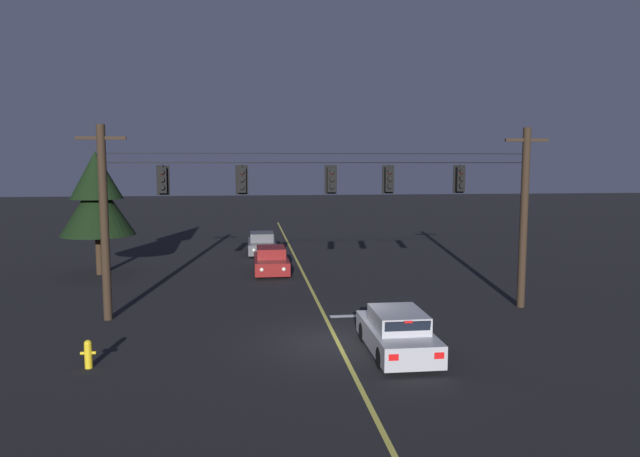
{
  "coord_description": "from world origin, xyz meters",
  "views": [
    {
      "loc": [
        -2.89,
        -18.76,
        5.93
      ],
      "look_at": [
        0.0,
        4.93,
        3.27
      ],
      "focal_mm": 33.08,
      "sensor_mm": 36.0,
      "label": 1
    }
  ],
  "objects_px": {
    "traffic_light_leftmost": "(163,180)",
    "traffic_light_rightmost": "(460,179)",
    "car_waiting_near_lane": "(397,333)",
    "car_oncoming_lead": "(271,261)",
    "traffic_light_centre": "(331,180)",
    "traffic_light_right_inner": "(389,179)",
    "traffic_light_left_inner": "(242,180)",
    "tree_verge_near": "(97,198)",
    "fire_hydrant": "(88,353)",
    "car_oncoming_trailing": "(262,244)"
  },
  "relations": [
    {
      "from": "traffic_light_centre",
      "to": "traffic_light_rightmost",
      "type": "height_order",
      "value": "same"
    },
    {
      "from": "car_waiting_near_lane",
      "to": "car_oncoming_lead",
      "type": "xyz_separation_m",
      "value": [
        -3.38,
        14.17,
        -0.0
      ]
    },
    {
      "from": "traffic_light_left_inner",
      "to": "traffic_light_centre",
      "type": "bearing_deg",
      "value": 0.0
    },
    {
      "from": "traffic_light_centre",
      "to": "traffic_light_rightmost",
      "type": "xyz_separation_m",
      "value": [
        5.2,
        0.0,
        0.0
      ]
    },
    {
      "from": "traffic_light_leftmost",
      "to": "tree_verge_near",
      "type": "height_order",
      "value": "tree_verge_near"
    },
    {
      "from": "traffic_light_centre",
      "to": "traffic_light_right_inner",
      "type": "distance_m",
      "value": 2.29
    },
    {
      "from": "traffic_light_left_inner",
      "to": "traffic_light_rightmost",
      "type": "distance_m",
      "value": 8.64
    },
    {
      "from": "car_waiting_near_lane",
      "to": "traffic_light_centre",
      "type": "bearing_deg",
      "value": 104.59
    },
    {
      "from": "traffic_light_leftmost",
      "to": "traffic_light_right_inner",
      "type": "relative_size",
      "value": 1.0
    },
    {
      "from": "tree_verge_near",
      "to": "car_oncoming_trailing",
      "type": "bearing_deg",
      "value": 35.47
    },
    {
      "from": "car_waiting_near_lane",
      "to": "car_oncoming_lead",
      "type": "height_order",
      "value": "same"
    },
    {
      "from": "traffic_light_right_inner",
      "to": "car_oncoming_trailing",
      "type": "relative_size",
      "value": 0.28
    },
    {
      "from": "traffic_light_rightmost",
      "to": "fire_hydrant",
      "type": "height_order",
      "value": "traffic_light_rightmost"
    },
    {
      "from": "traffic_light_leftmost",
      "to": "tree_verge_near",
      "type": "xyz_separation_m",
      "value": [
        -4.74,
        9.52,
        -1.17
      ]
    },
    {
      "from": "traffic_light_left_inner",
      "to": "fire_hydrant",
      "type": "distance_m",
      "value": 8.52
    },
    {
      "from": "traffic_light_rightmost",
      "to": "car_waiting_near_lane",
      "type": "bearing_deg",
      "value": -126.42
    },
    {
      "from": "car_waiting_near_lane",
      "to": "fire_hydrant",
      "type": "relative_size",
      "value": 5.15
    },
    {
      "from": "traffic_light_left_inner",
      "to": "car_waiting_near_lane",
      "type": "relative_size",
      "value": 0.28
    },
    {
      "from": "traffic_light_leftmost",
      "to": "traffic_light_left_inner",
      "type": "xyz_separation_m",
      "value": [
        2.95,
        0.0,
        0.0
      ]
    },
    {
      "from": "car_waiting_near_lane",
      "to": "fire_hydrant",
      "type": "xyz_separation_m",
      "value": [
        -9.23,
        -0.22,
        -0.21
      ]
    },
    {
      "from": "car_oncoming_trailing",
      "to": "tree_verge_near",
      "type": "distance_m",
      "value": 11.33
    },
    {
      "from": "car_waiting_near_lane",
      "to": "car_oncoming_lead",
      "type": "distance_m",
      "value": 14.57
    },
    {
      "from": "traffic_light_rightmost",
      "to": "traffic_light_leftmost",
      "type": "bearing_deg",
      "value": 180.0
    },
    {
      "from": "traffic_light_centre",
      "to": "car_oncoming_trailing",
      "type": "height_order",
      "value": "traffic_light_centre"
    },
    {
      "from": "traffic_light_centre",
      "to": "fire_hydrant",
      "type": "distance_m",
      "value": 10.72
    },
    {
      "from": "car_oncoming_trailing",
      "to": "traffic_light_leftmost",
      "type": "bearing_deg",
      "value": -104.36
    },
    {
      "from": "traffic_light_right_inner",
      "to": "fire_hydrant",
      "type": "relative_size",
      "value": 1.45
    },
    {
      "from": "traffic_light_leftmost",
      "to": "car_oncoming_lead",
      "type": "bearing_deg",
      "value": 64.02
    },
    {
      "from": "traffic_light_left_inner",
      "to": "fire_hydrant",
      "type": "xyz_separation_m",
      "value": [
        -4.43,
        -5.43,
        -4.85
      ]
    },
    {
      "from": "traffic_light_rightmost",
      "to": "car_oncoming_trailing",
      "type": "relative_size",
      "value": 0.28
    },
    {
      "from": "car_waiting_near_lane",
      "to": "car_oncoming_trailing",
      "type": "relative_size",
      "value": 0.98
    },
    {
      "from": "traffic_light_rightmost",
      "to": "traffic_light_right_inner",
      "type": "bearing_deg",
      "value": 180.0
    },
    {
      "from": "traffic_light_leftmost",
      "to": "car_oncoming_lead",
      "type": "height_order",
      "value": "traffic_light_leftmost"
    },
    {
      "from": "traffic_light_leftmost",
      "to": "traffic_light_rightmost",
      "type": "distance_m",
      "value": 11.59
    },
    {
      "from": "traffic_light_left_inner",
      "to": "car_oncoming_trailing",
      "type": "height_order",
      "value": "traffic_light_left_inner"
    },
    {
      "from": "car_oncoming_trailing",
      "to": "traffic_light_centre",
      "type": "bearing_deg",
      "value": -81.52
    },
    {
      "from": "traffic_light_rightmost",
      "to": "car_oncoming_trailing",
      "type": "height_order",
      "value": "traffic_light_rightmost"
    },
    {
      "from": "traffic_light_centre",
      "to": "car_waiting_near_lane",
      "type": "distance_m",
      "value": 7.11
    },
    {
      "from": "traffic_light_left_inner",
      "to": "traffic_light_right_inner",
      "type": "distance_m",
      "value": 5.74
    },
    {
      "from": "car_oncoming_trailing",
      "to": "fire_hydrant",
      "type": "relative_size",
      "value": 5.26
    },
    {
      "from": "car_oncoming_lead",
      "to": "tree_verge_near",
      "type": "distance_m",
      "value": 9.76
    },
    {
      "from": "traffic_light_left_inner",
      "to": "car_oncoming_lead",
      "type": "bearing_deg",
      "value": 81.01
    },
    {
      "from": "traffic_light_leftmost",
      "to": "car_waiting_near_lane",
      "type": "bearing_deg",
      "value": -33.92
    },
    {
      "from": "traffic_light_centre",
      "to": "car_waiting_near_lane",
      "type": "height_order",
      "value": "traffic_light_centre"
    },
    {
      "from": "traffic_light_left_inner",
      "to": "traffic_light_leftmost",
      "type": "bearing_deg",
      "value": 180.0
    },
    {
      "from": "traffic_light_right_inner",
      "to": "car_oncoming_lead",
      "type": "xyz_separation_m",
      "value": [
        -4.32,
        8.96,
        -4.64
      ]
    },
    {
      "from": "traffic_light_centre",
      "to": "traffic_light_leftmost",
      "type": "bearing_deg",
      "value": 180.0
    },
    {
      "from": "traffic_light_centre",
      "to": "fire_hydrant",
      "type": "height_order",
      "value": "traffic_light_centre"
    },
    {
      "from": "traffic_light_rightmost",
      "to": "car_waiting_near_lane",
      "type": "height_order",
      "value": "traffic_light_rightmost"
    },
    {
      "from": "traffic_light_right_inner",
      "to": "car_waiting_near_lane",
      "type": "xyz_separation_m",
      "value": [
        -0.94,
        -5.21,
        -4.64
      ]
    }
  ]
}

